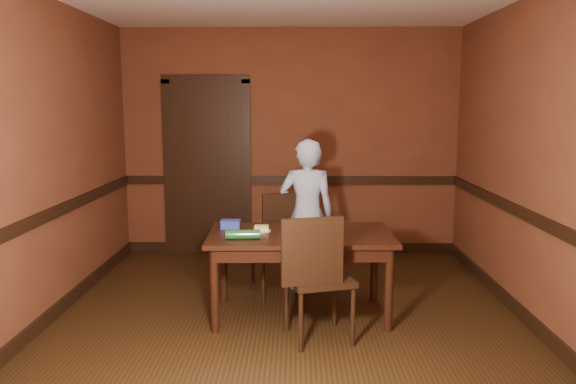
{
  "coord_description": "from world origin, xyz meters",
  "views": [
    {
      "loc": [
        0.07,
        -4.49,
        1.81
      ],
      "look_at": [
        0.0,
        0.35,
        1.05
      ],
      "focal_mm": 35.0,
      "sensor_mm": 36.0,
      "label": 1
    }
  ],
  "objects_px": {
    "chair_far": "(277,246)",
    "sauce_jar": "(337,232)",
    "food_tub": "(231,224)",
    "dining_table": "(300,274)",
    "chair_near": "(319,276)",
    "cheese_saucer": "(262,229)",
    "sandwich_plate": "(305,234)",
    "person": "(307,215)"
  },
  "relations": [
    {
      "from": "sandwich_plate",
      "to": "food_tub",
      "type": "relative_size",
      "value": 1.49
    },
    {
      "from": "sandwich_plate",
      "to": "chair_near",
      "type": "bearing_deg",
      "value": -75.02
    },
    {
      "from": "dining_table",
      "to": "cheese_saucer",
      "type": "xyz_separation_m",
      "value": [
        -0.33,
        0.06,
        0.38
      ]
    },
    {
      "from": "sauce_jar",
      "to": "cheese_saucer",
      "type": "bearing_deg",
      "value": 162.66
    },
    {
      "from": "cheese_saucer",
      "to": "sandwich_plate",
      "type": "bearing_deg",
      "value": -23.77
    },
    {
      "from": "food_tub",
      "to": "person",
      "type": "bearing_deg",
      "value": 39.77
    },
    {
      "from": "chair_far",
      "to": "chair_near",
      "type": "height_order",
      "value": "chair_near"
    },
    {
      "from": "chair_near",
      "to": "cheese_saucer",
      "type": "height_order",
      "value": "chair_near"
    },
    {
      "from": "chair_far",
      "to": "food_tub",
      "type": "xyz_separation_m",
      "value": [
        -0.4,
        -0.37,
        0.29
      ]
    },
    {
      "from": "food_tub",
      "to": "dining_table",
      "type": "bearing_deg",
      "value": -15.45
    },
    {
      "from": "chair_near",
      "to": "food_tub",
      "type": "relative_size",
      "value": 5.74
    },
    {
      "from": "person",
      "to": "cheese_saucer",
      "type": "relative_size",
      "value": 9.2
    },
    {
      "from": "chair_far",
      "to": "cheese_saucer",
      "type": "distance_m",
      "value": 0.56
    },
    {
      "from": "person",
      "to": "cheese_saucer",
      "type": "xyz_separation_m",
      "value": [
        -0.4,
        -0.68,
        0.01
      ]
    },
    {
      "from": "cheese_saucer",
      "to": "dining_table",
      "type": "bearing_deg",
      "value": -10.25
    },
    {
      "from": "chair_far",
      "to": "sauce_jar",
      "type": "distance_m",
      "value": 0.9
    },
    {
      "from": "sandwich_plate",
      "to": "food_tub",
      "type": "xyz_separation_m",
      "value": [
        -0.65,
        0.27,
        0.02
      ]
    },
    {
      "from": "sauce_jar",
      "to": "food_tub",
      "type": "bearing_deg",
      "value": 161.53
    },
    {
      "from": "chair_near",
      "to": "food_tub",
      "type": "distance_m",
      "value": 1.03
    },
    {
      "from": "dining_table",
      "to": "person",
      "type": "bearing_deg",
      "value": 83.25
    },
    {
      "from": "person",
      "to": "sauce_jar",
      "type": "height_order",
      "value": "person"
    },
    {
      "from": "cheese_saucer",
      "to": "chair_near",
      "type": "bearing_deg",
      "value": -49.07
    },
    {
      "from": "dining_table",
      "to": "sandwich_plate",
      "type": "relative_size",
      "value": 5.97
    },
    {
      "from": "chair_far",
      "to": "sauce_jar",
      "type": "bearing_deg",
      "value": -71.13
    },
    {
      "from": "dining_table",
      "to": "food_tub",
      "type": "bearing_deg",
      "value": 163.16
    },
    {
      "from": "dining_table",
      "to": "chair_far",
      "type": "distance_m",
      "value": 0.59
    },
    {
      "from": "dining_table",
      "to": "sandwich_plate",
      "type": "xyz_separation_m",
      "value": [
        0.04,
        -0.1,
        0.38
      ]
    },
    {
      "from": "dining_table",
      "to": "chair_near",
      "type": "distance_m",
      "value": 0.52
    },
    {
      "from": "chair_far",
      "to": "chair_near",
      "type": "bearing_deg",
      "value": -89.49
    },
    {
      "from": "food_tub",
      "to": "chair_far",
      "type": "bearing_deg",
      "value": 42.74
    },
    {
      "from": "person",
      "to": "food_tub",
      "type": "height_order",
      "value": "person"
    },
    {
      "from": "person",
      "to": "food_tub",
      "type": "bearing_deg",
      "value": 40.43
    },
    {
      "from": "dining_table",
      "to": "sauce_jar",
      "type": "bearing_deg",
      "value": -26.14
    },
    {
      "from": "dining_table",
      "to": "cheese_saucer",
      "type": "relative_size",
      "value": 9.65
    },
    {
      "from": "food_tub",
      "to": "sauce_jar",
      "type": "bearing_deg",
      "value": -18.64
    },
    {
      "from": "chair_far",
      "to": "sauce_jar",
      "type": "relative_size",
      "value": 11.77
    },
    {
      "from": "chair_far",
      "to": "sandwich_plate",
      "type": "height_order",
      "value": "chair_far"
    },
    {
      "from": "chair_far",
      "to": "chair_near",
      "type": "distance_m",
      "value": 1.08
    },
    {
      "from": "sandwich_plate",
      "to": "sauce_jar",
      "type": "bearing_deg",
      "value": -7.57
    },
    {
      "from": "sandwich_plate",
      "to": "cheese_saucer",
      "type": "bearing_deg",
      "value": 156.23
    },
    {
      "from": "sandwich_plate",
      "to": "cheese_saucer",
      "type": "distance_m",
      "value": 0.41
    },
    {
      "from": "dining_table",
      "to": "food_tub",
      "type": "relative_size",
      "value": 8.9
    }
  ]
}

